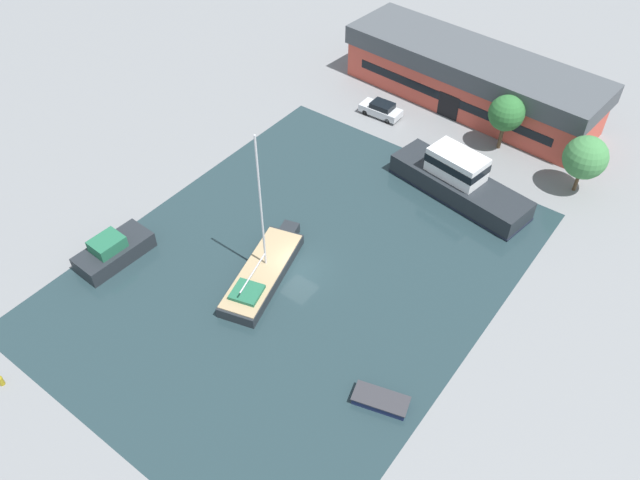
% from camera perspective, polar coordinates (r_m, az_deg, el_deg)
% --- Properties ---
extents(ground_plane, '(440.00, 440.00, 0.00)m').
position_cam_1_polar(ground_plane, '(50.10, -1.97, -2.65)').
color(ground_plane, gray).
extents(water_canal, '(29.46, 38.18, 0.01)m').
position_cam_1_polar(water_canal, '(50.09, -1.97, -2.65)').
color(water_canal, '#23383D').
rests_on(water_canal, ground).
extents(warehouse_building, '(28.49, 10.28, 5.76)m').
position_cam_1_polar(warehouse_building, '(69.74, 13.62, 14.19)').
color(warehouse_building, '#C64C3D').
rests_on(warehouse_building, ground).
extents(quay_tree_near_building, '(3.44, 3.44, 5.71)m').
position_cam_1_polar(quay_tree_near_building, '(62.76, 16.68, 11.04)').
color(quay_tree_near_building, brown).
rests_on(quay_tree_near_building, ground).
extents(quay_tree_by_water, '(3.88, 3.88, 5.61)m').
position_cam_1_polar(quay_tree_by_water, '(59.73, 23.10, 6.94)').
color(quay_tree_by_water, brown).
rests_on(quay_tree_by_water, ground).
extents(parked_car, '(4.45, 1.95, 1.59)m').
position_cam_1_polar(parked_car, '(67.00, 5.60, 11.81)').
color(parked_car, silver).
rests_on(parked_car, ground).
extents(sailboat_moored, '(5.56, 11.07, 13.13)m').
position_cam_1_polar(sailboat_moored, '(49.25, -5.22, -2.90)').
color(sailboat_moored, '#23282D').
rests_on(sailboat_moored, water_canal).
extents(motor_cruiser, '(13.76, 6.08, 4.23)m').
position_cam_1_polar(motor_cruiser, '(57.23, 12.55, 5.32)').
color(motor_cruiser, '#23282D').
rests_on(motor_cruiser, water_canal).
extents(small_dinghy, '(4.02, 2.58, 0.60)m').
position_cam_1_polar(small_dinghy, '(42.63, 5.57, -14.39)').
color(small_dinghy, '#19234C').
rests_on(small_dinghy, water_canal).
extents(cabin_boat, '(3.14, 6.31, 2.39)m').
position_cam_1_polar(cabin_boat, '(52.90, -18.37, -0.94)').
color(cabin_boat, '#23282D').
rests_on(cabin_boat, water_canal).
extents(mooring_bollard, '(0.40, 0.40, 0.85)m').
position_cam_1_polar(mooring_bollard, '(48.20, -27.19, -11.34)').
color(mooring_bollard, olive).
rests_on(mooring_bollard, ground).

